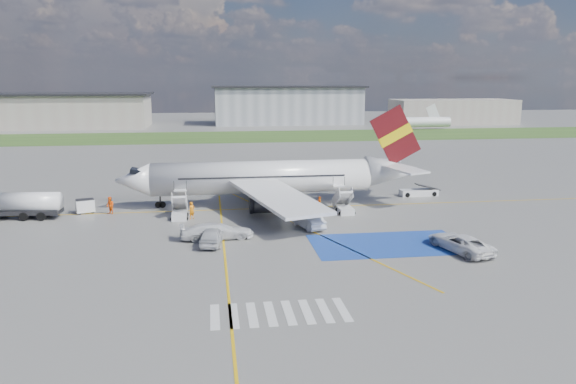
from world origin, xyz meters
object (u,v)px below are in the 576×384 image
fuel_tanker (21,208)px  gpu_cart (85,207)px  van_white_a (460,240)px  airliner (274,177)px  car_silver_a (212,236)px  van_white_b (217,228)px  belt_loader (419,193)px  car_silver_b (308,220)px

fuel_tanker → gpu_cart: fuel_tanker is taller
gpu_cart → fuel_tanker: bearing=175.6°
van_white_a → airliner: bearing=-69.4°
airliner → fuel_tanker: bearing=-173.6°
car_silver_a → van_white_a: size_ratio=0.89×
gpu_cart → van_white_b: 19.29m
van_white_a → belt_loader: bearing=-116.0°
belt_loader → car_silver_b: 22.01m
fuel_tanker → belt_loader: fuel_tanker is taller
car_silver_a → belt_loader: bearing=-137.3°
fuel_tanker → belt_loader: size_ratio=1.64×
van_white_a → van_white_b: van_white_a is taller
car_silver_b → belt_loader: bearing=-157.6°
car_silver_a → fuel_tanker: bearing=-23.5°
gpu_cart → car_silver_a: bearing=-64.9°
fuel_tanker → car_silver_b: size_ratio=1.81×
airliner → gpu_cart: airliner is taller
fuel_tanker → car_silver_b: fuel_tanker is taller
airliner → van_white_b: bearing=-116.8°
car_silver_b → van_white_a: bearing=124.8°
car_silver_b → van_white_b: bearing=-0.6°
fuel_tanker → gpu_cart: 6.59m
belt_loader → car_silver_a: bearing=-147.6°
fuel_tanker → van_white_a: (42.30, -17.71, -0.21)m
van_white_b → van_white_a: bearing=-111.7°
van_white_a → van_white_b: 22.39m
fuel_tanker → van_white_b: 23.63m
car_silver_b → van_white_a: size_ratio=0.88×
belt_loader → van_white_b: (-26.43, -16.55, 0.63)m
car_silver_a → car_silver_b: bearing=-146.7°
airliner → gpu_cart: size_ratio=16.35×
gpu_cart → car_silver_a: (14.18, -14.44, 0.09)m
fuel_tanker → gpu_cart: size_ratio=3.88×
airliner → gpu_cart: bearing=-176.1°
gpu_cart → belt_loader: bearing=-13.8°
airliner → car_silver_b: (2.25, -11.33, -2.60)m
airliner → fuel_tanker: (-28.08, -3.16, -2.16)m
fuel_tanker → gpu_cart: (6.34, 1.70, -0.49)m
gpu_cart → van_white_a: 40.86m
airliner → van_white_a: (14.22, -20.87, -2.37)m
car_silver_a → van_white_b: 1.95m
van_white_b → belt_loader: bearing=-61.8°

